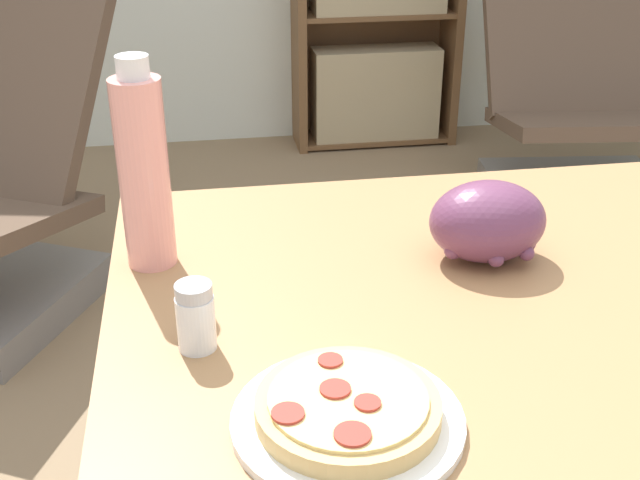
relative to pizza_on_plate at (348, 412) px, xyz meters
The scene contains 6 objects.
dining_table 0.37m from the pizza_on_plate, 38.07° to the left, with size 1.05×0.77×0.74m.
pizza_on_plate is the anchor object (origin of this frame).
grape_bunch 0.40m from the pizza_on_plate, 51.50° to the left, with size 0.16×0.12×0.11m.
drink_bottle 0.43m from the pizza_on_plate, 117.72° to the left, with size 0.06×0.06×0.28m.
salt_shaker 0.21m from the pizza_on_plate, 131.76° to the left, with size 0.04×0.04×0.08m.
lounge_chair_far 2.40m from the pizza_on_plate, 57.43° to the left, with size 0.77×0.84×0.88m.
Camera 1 is at (-0.44, -0.90, 1.24)m, focal length 45.00 mm.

